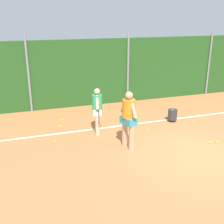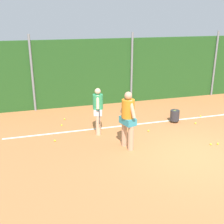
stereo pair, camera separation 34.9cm
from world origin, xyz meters
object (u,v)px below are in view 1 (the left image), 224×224
(tennis_ball_0, at_px, (197,115))
(tennis_ball_5, at_px, (55,141))
(tennis_ball_2, at_px, (193,122))
(tennis_ball_3, at_px, (147,130))
(ball_hopper, at_px, (173,114))
(tennis_ball_4, at_px, (210,142))
(tennis_ball_1, at_px, (62,120))
(player_midcourt, at_px, (97,109))
(tennis_ball_7, at_px, (217,142))
(player_foreground_near, at_px, (129,117))
(tennis_ball_8, at_px, (60,126))

(tennis_ball_0, relative_size, tennis_ball_5, 1.00)
(tennis_ball_2, bearing_deg, tennis_ball_3, -174.71)
(tennis_ball_5, bearing_deg, tennis_ball_3, -1.71)
(ball_hopper, distance_m, tennis_ball_0, 1.39)
(tennis_ball_2, xyz_separation_m, tennis_ball_4, (-0.56, -1.81, 0.00))
(ball_hopper, xyz_separation_m, tennis_ball_1, (-4.18, 1.49, -0.26))
(player_midcourt, distance_m, tennis_ball_7, 4.21)
(tennis_ball_7, bearing_deg, player_foreground_near, 167.84)
(tennis_ball_5, height_order, tennis_ball_7, same)
(tennis_ball_0, bearing_deg, tennis_ball_8, 173.85)
(ball_hopper, relative_size, tennis_ball_2, 7.78)
(tennis_ball_2, distance_m, tennis_ball_7, 1.88)
(tennis_ball_1, bearing_deg, tennis_ball_3, -36.55)
(player_foreground_near, height_order, ball_hopper, player_foreground_near)
(tennis_ball_1, xyz_separation_m, tennis_ball_5, (-0.57, -1.98, 0.00))
(player_foreground_near, xyz_separation_m, tennis_ball_3, (1.18, 1.02, -1.02))
(player_midcourt, height_order, tennis_ball_1, player_midcourt)
(tennis_ball_2, distance_m, tennis_ball_8, 5.23)
(tennis_ball_8, bearing_deg, player_foreground_near, -53.53)
(player_foreground_near, relative_size, tennis_ball_2, 28.28)
(player_foreground_near, distance_m, tennis_ball_5, 2.68)
(tennis_ball_4, bearing_deg, ball_hopper, 94.04)
(player_midcourt, height_order, tennis_ball_2, player_midcourt)
(player_foreground_near, relative_size, tennis_ball_1, 28.28)
(tennis_ball_4, relative_size, tennis_ball_5, 1.00)
(player_foreground_near, distance_m, tennis_ball_4, 2.95)
(tennis_ball_1, xyz_separation_m, tennis_ball_8, (-0.19, -0.64, 0.00))
(tennis_ball_2, bearing_deg, tennis_ball_7, -99.60)
(tennis_ball_8, bearing_deg, tennis_ball_7, -33.02)
(tennis_ball_5, bearing_deg, tennis_ball_8, 74.08)
(player_foreground_near, distance_m, tennis_ball_7, 3.18)
(player_foreground_near, height_order, player_midcourt, player_foreground_near)
(tennis_ball_7, bearing_deg, tennis_ball_1, 140.76)
(player_midcourt, xyz_separation_m, tennis_ball_5, (-1.59, -0.30, -0.90))
(tennis_ball_1, height_order, tennis_ball_8, same)
(tennis_ball_0, relative_size, tennis_ball_8, 1.00)
(player_foreground_near, xyz_separation_m, ball_hopper, (2.55, 1.62, -0.76))
(tennis_ball_8, bearing_deg, ball_hopper, -10.96)
(tennis_ball_3, bearing_deg, tennis_ball_0, 16.89)
(tennis_ball_2, bearing_deg, tennis_ball_0, 44.85)
(tennis_ball_7, bearing_deg, tennis_ball_3, 136.89)
(player_foreground_near, bearing_deg, tennis_ball_2, -84.54)
(tennis_ball_1, height_order, tennis_ball_7, same)
(tennis_ball_0, height_order, tennis_ball_2, same)
(tennis_ball_2, height_order, tennis_ball_3, same)
(player_foreground_near, bearing_deg, tennis_ball_7, -117.16)
(tennis_ball_1, distance_m, tennis_ball_7, 5.91)
(tennis_ball_3, relative_size, tennis_ball_4, 1.00)
(player_foreground_near, height_order, tennis_ball_8, player_foreground_near)
(tennis_ball_2, bearing_deg, tennis_ball_8, 166.19)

